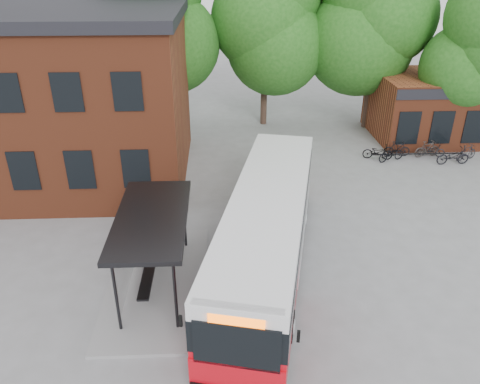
{
  "coord_description": "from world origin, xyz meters",
  "views": [
    {
      "loc": [
        -2.15,
        -14.79,
        10.7
      ],
      "look_at": [
        -1.35,
        2.33,
        2.0
      ],
      "focal_mm": 35.0,
      "sensor_mm": 36.0,
      "label": 1
    }
  ],
  "objects_px": {
    "bicycle_4": "(431,150)",
    "bicycle_1": "(397,149)",
    "bicycle_0": "(378,152)",
    "bicycle_2": "(391,154)",
    "bicycle_6": "(453,156)",
    "bicycle_7": "(466,153)",
    "city_bus": "(267,232)",
    "bus_shelter": "(155,251)",
    "bicycle_5": "(427,149)"
  },
  "relations": [
    {
      "from": "bicycle_0",
      "to": "bicycle_6",
      "type": "xyz_separation_m",
      "value": [
        4.04,
        -0.96,
        0.05
      ]
    },
    {
      "from": "bicycle_6",
      "to": "bicycle_0",
      "type": "bearing_deg",
      "value": 74.33
    },
    {
      "from": "bicycle_0",
      "to": "bicycle_7",
      "type": "bearing_deg",
      "value": -80.38
    },
    {
      "from": "bus_shelter",
      "to": "bicycle_4",
      "type": "height_order",
      "value": "bus_shelter"
    },
    {
      "from": "city_bus",
      "to": "bicycle_7",
      "type": "distance_m",
      "value": 16.11
    },
    {
      "from": "bicycle_1",
      "to": "city_bus",
      "type": "bearing_deg",
      "value": 144.31
    },
    {
      "from": "bicycle_0",
      "to": "bicycle_4",
      "type": "relative_size",
      "value": 1.09
    },
    {
      "from": "bus_shelter",
      "to": "bicycle_6",
      "type": "xyz_separation_m",
      "value": [
        15.61,
        10.22,
        -0.96
      ]
    },
    {
      "from": "bicycle_2",
      "to": "bus_shelter",
      "type": "bearing_deg",
      "value": 109.94
    },
    {
      "from": "bicycle_0",
      "to": "bicycle_4",
      "type": "distance_m",
      "value": 3.31
    },
    {
      "from": "bus_shelter",
      "to": "bicycle_2",
      "type": "height_order",
      "value": "bus_shelter"
    },
    {
      "from": "bicycle_5",
      "to": "bicycle_4",
      "type": "bearing_deg",
      "value": -95.25
    },
    {
      "from": "bus_shelter",
      "to": "bicycle_6",
      "type": "relative_size",
      "value": 3.73
    },
    {
      "from": "bicycle_2",
      "to": "bicycle_7",
      "type": "bearing_deg",
      "value": -112.66
    },
    {
      "from": "bicycle_0",
      "to": "bus_shelter",
      "type": "bearing_deg",
      "value": 148.32
    },
    {
      "from": "bicycle_4",
      "to": "bicycle_5",
      "type": "bearing_deg",
      "value": 113.07
    },
    {
      "from": "city_bus",
      "to": "bicycle_1",
      "type": "relative_size",
      "value": 8.1
    },
    {
      "from": "bicycle_1",
      "to": "bicycle_7",
      "type": "height_order",
      "value": "bicycle_7"
    },
    {
      "from": "bicycle_0",
      "to": "bicycle_1",
      "type": "height_order",
      "value": "bicycle_1"
    },
    {
      "from": "bicycle_0",
      "to": "bicycle_6",
      "type": "distance_m",
      "value": 4.16
    },
    {
      "from": "bicycle_6",
      "to": "bicycle_7",
      "type": "distance_m",
      "value": 1.19
    },
    {
      "from": "bicycle_4",
      "to": "bicycle_6",
      "type": "xyz_separation_m",
      "value": [
        0.74,
        -1.21,
        0.09
      ]
    },
    {
      "from": "bus_shelter",
      "to": "bicycle_1",
      "type": "height_order",
      "value": "bus_shelter"
    },
    {
      "from": "bicycle_2",
      "to": "bicycle_0",
      "type": "bearing_deg",
      "value": 42.98
    },
    {
      "from": "bicycle_2",
      "to": "bicycle_7",
      "type": "height_order",
      "value": "bicycle_7"
    },
    {
      "from": "city_bus",
      "to": "bicycle_4",
      "type": "xyz_separation_m",
      "value": [
        10.82,
        10.62,
        -1.18
      ]
    },
    {
      "from": "bicycle_0",
      "to": "bicycle_5",
      "type": "height_order",
      "value": "bicycle_5"
    },
    {
      "from": "bicycle_0",
      "to": "bicycle_2",
      "type": "height_order",
      "value": "bicycle_2"
    },
    {
      "from": "bicycle_0",
      "to": "bicycle_7",
      "type": "relative_size",
      "value": 1.07
    },
    {
      "from": "bicycle_0",
      "to": "bicycle_4",
      "type": "height_order",
      "value": "bicycle_0"
    },
    {
      "from": "bicycle_0",
      "to": "bicycle_1",
      "type": "distance_m",
      "value": 1.34
    },
    {
      "from": "bus_shelter",
      "to": "bicycle_0",
      "type": "distance_m",
      "value": 16.12
    },
    {
      "from": "city_bus",
      "to": "bicycle_4",
      "type": "relative_size",
      "value": 8.05
    },
    {
      "from": "bus_shelter",
      "to": "city_bus",
      "type": "relative_size",
      "value": 0.56
    },
    {
      "from": "bus_shelter",
      "to": "city_bus",
      "type": "bearing_deg",
      "value": 11.44
    },
    {
      "from": "city_bus",
      "to": "bicycle_7",
      "type": "relative_size",
      "value": 7.9
    },
    {
      "from": "bicycle_2",
      "to": "bicycle_5",
      "type": "bearing_deg",
      "value": -98.48
    },
    {
      "from": "bicycle_7",
      "to": "bicycle_6",
      "type": "bearing_deg",
      "value": 93.0
    },
    {
      "from": "bicycle_4",
      "to": "bicycle_1",
      "type": "bearing_deg",
      "value": 101.26
    },
    {
      "from": "bus_shelter",
      "to": "bicycle_1",
      "type": "relative_size",
      "value": 4.55
    },
    {
      "from": "city_bus",
      "to": "bicycle_0",
      "type": "xyz_separation_m",
      "value": [
        7.52,
        10.37,
        -1.14
      ]
    },
    {
      "from": "bicycle_4",
      "to": "bicycle_7",
      "type": "bearing_deg",
      "value": -95.5
    },
    {
      "from": "bus_shelter",
      "to": "bicycle_1",
      "type": "distance_m",
      "value": 17.32
    },
    {
      "from": "bus_shelter",
      "to": "bicycle_6",
      "type": "distance_m",
      "value": 18.68
    },
    {
      "from": "bicycle_6",
      "to": "bicycle_7",
      "type": "xyz_separation_m",
      "value": [
        1.06,
        0.55,
        -0.02
      ]
    },
    {
      "from": "bicycle_4",
      "to": "bicycle_2",
      "type": "bearing_deg",
      "value": 117.42
    },
    {
      "from": "bicycle_2",
      "to": "bicycle_6",
      "type": "xyz_separation_m",
      "value": [
        3.35,
        -0.63,
        0.04
      ]
    },
    {
      "from": "city_bus",
      "to": "bicycle_0",
      "type": "height_order",
      "value": "city_bus"
    },
    {
      "from": "bicycle_2",
      "to": "bicycle_7",
      "type": "relative_size",
      "value": 1.09
    },
    {
      "from": "bus_shelter",
      "to": "bicycle_2",
      "type": "distance_m",
      "value": 16.41
    }
  ]
}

